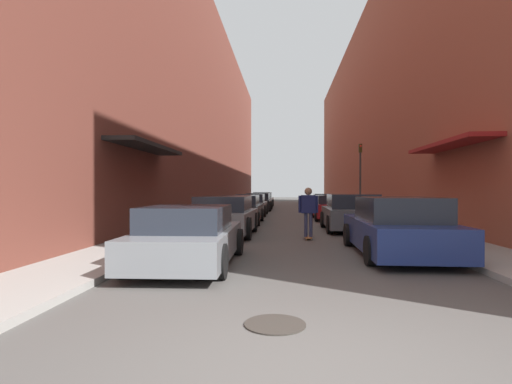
{
  "coord_description": "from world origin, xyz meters",
  "views": [
    {
      "loc": [
        -0.28,
        -3.27,
        1.53
      ],
      "look_at": [
        -1.31,
        10.69,
        1.45
      ],
      "focal_mm": 28.0,
      "sensor_mm": 36.0,
      "label": 1
    }
  ],
  "objects": [
    {
      "name": "skateboarder",
      "position": [
        0.43,
        9.16,
        0.98
      ],
      "size": [
        0.61,
        0.78,
        1.6
      ],
      "color": "brown",
      "rests_on": "ground"
    },
    {
      "name": "parked_car_left_4",
      "position": [
        -2.28,
        26.36,
        0.63
      ],
      "size": [
        1.98,
        4.77,
        1.29
      ],
      "color": "black",
      "rests_on": "ground"
    },
    {
      "name": "parked_car_right_3",
      "position": [
        2.35,
        22.51,
        0.61
      ],
      "size": [
        1.95,
        4.11,
        1.27
      ],
      "color": "gray",
      "rests_on": "ground"
    },
    {
      "name": "building_row_right",
      "position": [
        7.1,
        26.4,
        6.98
      ],
      "size": [
        4.9,
        52.8,
        13.96
      ],
      "color": "brown",
      "rests_on": "ground"
    },
    {
      "name": "parked_car_left_1",
      "position": [
        -2.32,
        9.97,
        0.64
      ],
      "size": [
        2.0,
        4.02,
        1.31
      ],
      "color": "gray",
      "rests_on": "ground"
    },
    {
      "name": "curb_strip_right",
      "position": [
        4.2,
        26.4,
        0.06
      ],
      "size": [
        1.8,
        52.8,
        0.12
      ],
      "color": "gray",
      "rests_on": "ground"
    },
    {
      "name": "parked_car_left_2",
      "position": [
        -2.28,
        14.84,
        0.62
      ],
      "size": [
        1.85,
        4.5,
        1.28
      ],
      "color": "#232326",
      "rests_on": "ground"
    },
    {
      "name": "ground",
      "position": [
        0.0,
        21.12,
        0.0
      ],
      "size": [
        116.16,
        116.16,
        0.0
      ],
      "primitive_type": "plane",
      "color": "#4C4947"
    },
    {
      "name": "parked_car_right_0",
      "position": [
        2.33,
        6.26,
        0.65
      ],
      "size": [
        1.99,
        4.61,
        1.36
      ],
      "color": "navy",
      "rests_on": "ground"
    },
    {
      "name": "building_row_left",
      "position": [
        -7.1,
        26.4,
        7.14
      ],
      "size": [
        4.9,
        52.8,
        14.29
      ],
      "color": "brown",
      "rests_on": "ground"
    },
    {
      "name": "parked_car_left_0",
      "position": [
        -2.23,
        4.69,
        0.58
      ],
      "size": [
        1.88,
        4.18,
        1.21
      ],
      "color": "gray",
      "rests_on": "ground"
    },
    {
      "name": "parked_car_left_3",
      "position": [
        -2.35,
        20.43,
        0.62
      ],
      "size": [
        1.92,
        3.99,
        1.28
      ],
      "color": "gray",
      "rests_on": "ground"
    },
    {
      "name": "manhole_cover",
      "position": [
        -0.4,
        1.24,
        0.01
      ],
      "size": [
        0.7,
        0.7,
        0.02
      ],
      "color": "#332D28",
      "rests_on": "ground"
    },
    {
      "name": "parked_car_right_1",
      "position": [
        2.18,
        11.81,
        0.66
      ],
      "size": [
        2.06,
        3.93,
        1.37
      ],
      "color": "#515459",
      "rests_on": "ground"
    },
    {
      "name": "parked_car_left_5",
      "position": [
        -2.3,
        32.35,
        0.64
      ],
      "size": [
        1.86,
        4.42,
        1.31
      ],
      "color": "#B7B7BC",
      "rests_on": "ground"
    },
    {
      "name": "parked_car_right_2",
      "position": [
        2.15,
        17.39,
        0.62
      ],
      "size": [
        2.05,
        4.26,
        1.26
      ],
      "color": "maroon",
      "rests_on": "ground"
    },
    {
      "name": "curb_strip_left",
      "position": [
        -4.2,
        26.4,
        0.06
      ],
      "size": [
        1.8,
        52.8,
        0.12
      ],
      "color": "gray",
      "rests_on": "ground"
    },
    {
      "name": "traffic_light",
      "position": [
        3.65,
        18.02,
        2.45
      ],
      "size": [
        0.16,
        0.22,
        3.81
      ],
      "color": "#2D2D2D",
      "rests_on": "curb_strip_right"
    }
  ]
}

